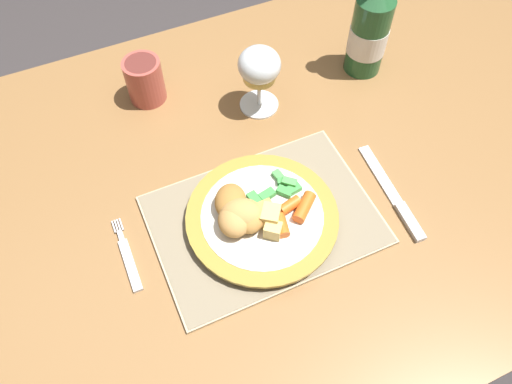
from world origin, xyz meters
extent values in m
plane|color=#383333|center=(0.00, 0.00, 0.00)|extent=(6.00, 6.00, 0.00)
cube|color=olive|center=(0.00, 0.00, 0.72)|extent=(1.44, 0.84, 0.04)
cube|color=olive|center=(0.67, 0.36, 0.35)|extent=(0.06, 0.06, 0.70)
cube|color=tan|center=(-0.06, -0.08, 0.74)|extent=(0.34, 0.24, 0.01)
cube|color=#807259|center=(-0.06, -0.08, 0.75)|extent=(0.33, 0.24, 0.00)
cylinder|color=silver|center=(-0.06, -0.08, 0.75)|extent=(0.19, 0.19, 0.01)
cylinder|color=olive|center=(-0.06, -0.08, 0.76)|extent=(0.23, 0.23, 0.01)
cylinder|color=silver|center=(-0.06, -0.08, 0.77)|extent=(0.19, 0.19, 0.00)
ellipsoid|color=#A87033|center=(-0.10, -0.05, 0.78)|extent=(0.07, 0.08, 0.03)
ellipsoid|color=#B77F3D|center=(-0.08, -0.09, 0.78)|extent=(0.07, 0.07, 0.03)
ellipsoid|color=tan|center=(-0.09, -0.08, 0.79)|extent=(0.08, 0.07, 0.04)
ellipsoid|color=tan|center=(-0.11, -0.08, 0.78)|extent=(0.07, 0.07, 0.04)
cube|color=#4CA84C|center=(-0.01, -0.03, 0.77)|extent=(0.02, 0.02, 0.01)
cube|color=green|center=(-0.01, -0.04, 0.77)|extent=(0.02, 0.02, 0.01)
cube|color=#4CA84C|center=(0.00, -0.05, 0.77)|extent=(0.03, 0.02, 0.01)
cube|color=green|center=(-0.06, -0.06, 0.78)|extent=(0.02, 0.03, 0.01)
cube|color=green|center=(0.00, -0.06, 0.77)|extent=(0.03, 0.02, 0.01)
cube|color=green|center=(-0.04, -0.06, 0.77)|extent=(0.03, 0.02, 0.01)
cube|color=green|center=(-0.01, -0.06, 0.77)|extent=(0.03, 0.03, 0.01)
cylinder|color=orange|center=(-0.02, -0.09, 0.77)|extent=(0.04, 0.02, 0.02)
cylinder|color=orange|center=(0.00, -0.10, 0.78)|extent=(0.05, 0.05, 0.02)
cylinder|color=orange|center=(-0.04, -0.11, 0.77)|extent=(0.02, 0.04, 0.02)
cube|color=silver|center=(-0.27, -0.07, 0.74)|extent=(0.02, 0.09, 0.01)
cube|color=silver|center=(-0.27, -0.01, 0.74)|extent=(0.01, 0.02, 0.01)
cube|color=silver|center=(-0.26, 0.01, 0.74)|extent=(0.00, 0.02, 0.00)
cube|color=silver|center=(-0.27, 0.01, 0.74)|extent=(0.00, 0.02, 0.00)
cube|color=silver|center=(-0.27, 0.01, 0.74)|extent=(0.00, 0.02, 0.00)
cube|color=silver|center=(-0.27, 0.01, 0.74)|extent=(0.00, 0.02, 0.00)
cube|color=silver|center=(0.16, -0.08, 0.74)|extent=(0.03, 0.12, 0.00)
cube|color=#B2B2B7|center=(0.15, -0.18, 0.74)|extent=(0.02, 0.07, 0.01)
cylinder|color=silver|center=(0.04, 0.15, 0.74)|extent=(0.07, 0.07, 0.00)
cylinder|color=silver|center=(0.04, 0.15, 0.78)|extent=(0.01, 0.01, 0.06)
ellipsoid|color=silver|center=(0.04, 0.15, 0.84)|extent=(0.07, 0.07, 0.06)
cylinder|color=#EACC66|center=(0.04, 0.15, 0.82)|extent=(0.06, 0.06, 0.03)
cylinder|color=#23562D|center=(0.26, 0.16, 0.81)|extent=(0.07, 0.07, 0.15)
cylinder|color=white|center=(0.26, 0.16, 0.81)|extent=(0.07, 0.07, 0.05)
cube|color=#E5BC66|center=(-0.06, -0.12, 0.78)|extent=(0.03, 0.03, 0.02)
cube|color=#E5BC66|center=(-0.06, -0.10, 0.78)|extent=(0.04, 0.04, 0.03)
cube|color=gold|center=(-0.06, -0.09, 0.78)|extent=(0.03, 0.03, 0.03)
cylinder|color=#B24C42|center=(-0.14, 0.25, 0.78)|extent=(0.07, 0.07, 0.08)
cylinder|color=maroon|center=(-0.14, 0.25, 0.82)|extent=(0.06, 0.06, 0.01)
camera|label=1|loc=(-0.23, -0.43, 1.42)|focal=35.00mm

